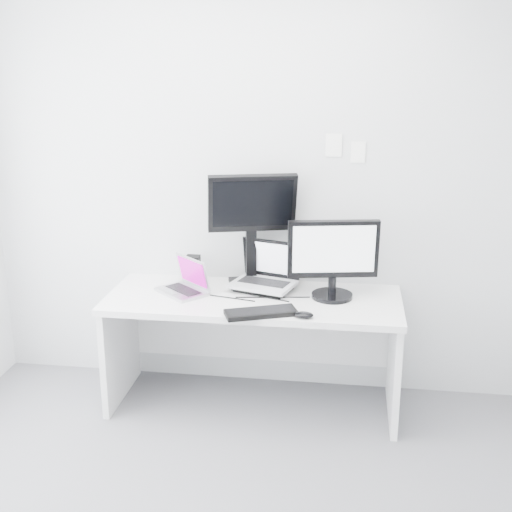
# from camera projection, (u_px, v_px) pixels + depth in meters

# --- Properties ---
(back_wall) EXTENTS (3.60, 0.00, 3.60)m
(back_wall) POSITION_uv_depth(u_px,v_px,m) (261.00, 186.00, 4.28)
(back_wall) COLOR #BABCBE
(back_wall) RESTS_ON ground
(desk) EXTENTS (1.80, 0.70, 0.73)m
(desk) POSITION_uv_depth(u_px,v_px,m) (253.00, 352.00, 4.23)
(desk) COLOR silver
(desk) RESTS_ON ground
(macbook) EXTENTS (0.38, 0.38, 0.23)m
(macbook) POSITION_uv_depth(u_px,v_px,m) (181.00, 276.00, 4.17)
(macbook) COLOR #A7A7AB
(macbook) RESTS_ON desk
(speaker) EXTENTS (0.09, 0.09, 0.17)m
(speaker) POSITION_uv_depth(u_px,v_px,m) (193.00, 269.00, 4.38)
(speaker) COLOR black
(speaker) RESTS_ON desk
(dell_laptop) EXTENTS (0.45, 0.39, 0.32)m
(dell_laptop) POSITION_uv_depth(u_px,v_px,m) (263.00, 267.00, 4.20)
(dell_laptop) COLOR #B7BABE
(dell_laptop) RESTS_ON desk
(rear_monitor) EXTENTS (0.58, 0.34, 0.75)m
(rear_monitor) POSITION_uv_depth(u_px,v_px,m) (252.00, 228.00, 4.25)
(rear_monitor) COLOR black
(rear_monitor) RESTS_ON desk
(samsung_monitor) EXTENTS (0.58, 0.35, 0.50)m
(samsung_monitor) POSITION_uv_depth(u_px,v_px,m) (333.00, 258.00, 4.05)
(samsung_monitor) COLOR black
(samsung_monitor) RESTS_ON desk
(keyboard) EXTENTS (0.43, 0.28, 0.03)m
(keyboard) POSITION_uv_depth(u_px,v_px,m) (261.00, 313.00, 3.85)
(keyboard) COLOR black
(keyboard) RESTS_ON desk
(mouse) EXTENTS (0.11, 0.07, 0.04)m
(mouse) POSITION_uv_depth(u_px,v_px,m) (304.00, 315.00, 3.80)
(mouse) COLOR black
(mouse) RESTS_ON desk
(wall_note_0) EXTENTS (0.10, 0.00, 0.14)m
(wall_note_0) POSITION_uv_depth(u_px,v_px,m) (334.00, 145.00, 4.14)
(wall_note_0) COLOR white
(wall_note_0) RESTS_ON back_wall
(wall_note_1) EXTENTS (0.09, 0.00, 0.13)m
(wall_note_1) POSITION_uv_depth(u_px,v_px,m) (358.00, 152.00, 4.13)
(wall_note_1) COLOR white
(wall_note_1) RESTS_ON back_wall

